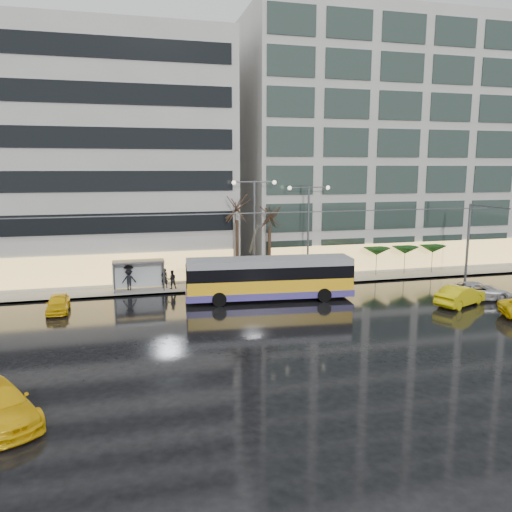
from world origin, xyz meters
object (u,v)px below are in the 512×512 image
object	(u,v)px
street_lamp_near	(254,217)
bus_shelter	(134,269)
trolleybus	(269,279)
taxi_a	(58,303)

from	to	relation	value
street_lamp_near	bus_shelter	bearing A→B (deg)	-179.37
trolleybus	taxi_a	size ratio (longest dim) A/B	3.52
trolleybus	taxi_a	xyz separation A→B (m)	(-15.66, 0.48, -0.99)
taxi_a	bus_shelter	bearing A→B (deg)	39.67
trolleybus	taxi_a	world-z (taller)	trolleybus
street_lamp_near	taxi_a	xyz separation A→B (m)	(-15.80, -4.94, -5.35)
street_lamp_near	taxi_a	size ratio (longest dim) A/B	2.42
trolleybus	bus_shelter	size ratio (longest dim) A/B	3.13
trolleybus	street_lamp_near	distance (m)	6.96
trolleybus	street_lamp_near	bearing A→B (deg)	88.45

